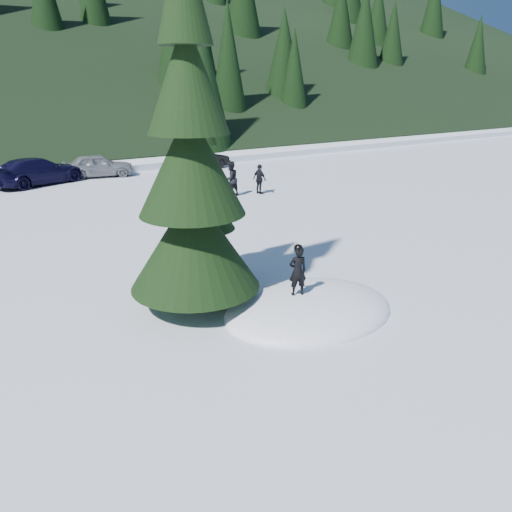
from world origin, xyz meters
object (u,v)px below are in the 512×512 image
car_3 (38,171)px  car_4 (98,165)px  spruce_short (203,209)px  adult_1 (260,179)px  adult_0 (231,179)px  car_5 (201,159)px  child_skier (298,271)px  spruce_tall (191,176)px

car_3 → car_4: car_3 is taller
spruce_short → adult_1: size_ratio=3.58×
adult_0 → car_5: (2.55, 8.04, -0.22)m
spruce_short → car_3: (-0.98, 17.81, -1.36)m
car_4 → child_skier: bearing=-172.3°
spruce_tall → spruce_short: 2.11m
car_5 → adult_0: bearing=151.3°
adult_1 → car_3: adult_1 is taller
child_skier → adult_0: (5.50, 12.41, -0.22)m
spruce_tall → adult_1: (8.89, 10.37, -2.57)m
spruce_tall → adult_0: spruce_tall is taller
car_3 → adult_0: bearing=-159.8°
car_3 → car_5: car_3 is taller
adult_1 → car_5: bearing=-16.0°
adult_0 → adult_1: 1.53m
car_5 → child_skier: bearing=147.4°
car_3 → car_5: size_ratio=1.31×
car_5 → car_4: bearing=70.4°
spruce_tall → adult_0: bearing=55.4°
car_4 → spruce_tall: bearing=-178.1°
adult_0 → car_3: adult_0 is taller
spruce_tall → adult_1: size_ratio=5.74×
spruce_short → car_5: spruce_short is taller
car_4 → car_5: car_4 is taller
spruce_tall → child_skier: 3.38m
adult_1 → car_5: (1.06, 8.40, -0.11)m
adult_0 → adult_1: size_ratio=1.15×
child_skier → car_3: 20.99m
adult_1 → child_skier: bearing=141.1°
adult_0 → car_3: bearing=-59.8°
car_3 → car_4: 3.53m
adult_1 → car_5: size_ratio=0.38×
adult_0 → adult_1: bearing=155.9°
child_skier → adult_0: adult_0 is taller
spruce_short → car_5: (8.95, 17.36, -1.46)m
child_skier → car_4: size_ratio=0.30×
spruce_tall → car_3: size_ratio=1.68×
spruce_tall → car_5: size_ratio=2.20×
spruce_tall → child_skier: spruce_tall is taller
spruce_short → adult_0: 11.37m
car_4 → car_5: (6.44, -0.95, -0.05)m
adult_1 → car_5: adult_1 is taller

